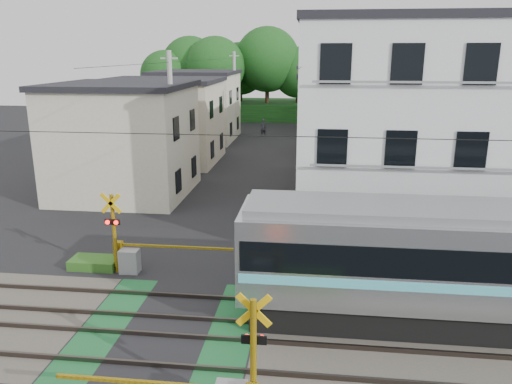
# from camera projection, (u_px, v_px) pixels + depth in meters

# --- Properties ---
(ground) EXTENTS (120.00, 120.00, 0.00)m
(ground) POSITION_uv_depth(u_px,v_px,m) (168.00, 328.00, 14.81)
(ground) COLOR black
(track_bed) EXTENTS (120.00, 120.00, 0.14)m
(track_bed) POSITION_uv_depth(u_px,v_px,m) (168.00, 327.00, 14.80)
(track_bed) COLOR #47423A
(track_bed) RESTS_ON ground
(crossing_signal_far) EXTENTS (4.74, 0.65, 3.09)m
(crossing_signal_far) POSITION_uv_depth(u_px,v_px,m) (127.00, 254.00, 18.40)
(crossing_signal_far) COLOR #E7B10C
(crossing_signal_far) RESTS_ON ground
(apartment_block) EXTENTS (10.20, 8.36, 9.30)m
(apartment_block) POSITION_uv_depth(u_px,v_px,m) (415.00, 130.00, 21.67)
(apartment_block) COLOR white
(apartment_block) RESTS_ON ground
(houses_row) EXTENTS (22.07, 31.35, 6.80)m
(houses_row) POSITION_uv_depth(u_px,v_px,m) (265.00, 115.00, 38.69)
(houses_row) COLOR beige
(houses_row) RESTS_ON ground
(tree_hill) EXTENTS (40.00, 13.09, 10.91)m
(tree_hill) POSITION_uv_depth(u_px,v_px,m) (282.00, 77.00, 59.54)
(tree_hill) COLOR #1A4C19
(tree_hill) RESTS_ON ground
(catenary) EXTENTS (60.00, 5.04, 7.00)m
(catenary) POSITION_uv_depth(u_px,v_px,m) (383.00, 217.00, 13.16)
(catenary) COLOR #2D2D33
(catenary) RESTS_ON ground
(utility_poles) EXTENTS (7.90, 42.00, 8.00)m
(utility_poles) POSITION_uv_depth(u_px,v_px,m) (243.00, 107.00, 35.83)
(utility_poles) COLOR #A5A5A0
(utility_poles) RESTS_ON ground
(pedestrian) EXTENTS (0.72, 0.60, 1.68)m
(pedestrian) POSITION_uv_depth(u_px,v_px,m) (263.00, 128.00, 48.49)
(pedestrian) COLOR #2F323B
(pedestrian) RESTS_ON ground
(weed_patches) EXTENTS (10.25, 8.80, 0.40)m
(weed_patches) POSITION_uv_depth(u_px,v_px,m) (226.00, 327.00, 14.47)
(weed_patches) COLOR #2D5E1E
(weed_patches) RESTS_ON ground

